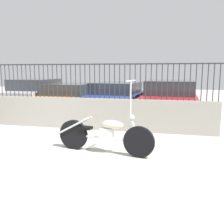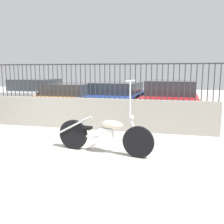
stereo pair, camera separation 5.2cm
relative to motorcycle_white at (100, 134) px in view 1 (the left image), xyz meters
The scene contains 8 objects.
ground_plane 1.84m from the motorcycle_white, 147.26° to the right, with size 40.00×40.00×0.00m, color #ADA89E.
low_wall 2.50m from the motorcycle_white, 127.22° to the left, with size 8.40×0.18×0.91m.
fence_railing 2.74m from the motorcycle_white, 127.22° to the left, with size 8.40×0.04×0.99m.
motorcycle_white is the anchor object (origin of this frame).
car_silver 6.53m from the motorcycle_white, 130.58° to the left, with size 1.76×4.00×1.35m.
car_orange 5.02m from the motorcycle_white, 118.79° to the left, with size 1.85×4.28×1.22m.
car_blue 5.06m from the motorcycle_white, 97.77° to the left, with size 2.23×4.21×1.24m.
car_red 4.86m from the motorcycle_white, 73.32° to the left, with size 2.03×4.21×1.35m.
Camera 1 is at (2.90, -3.89, 1.69)m, focal length 40.00 mm.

